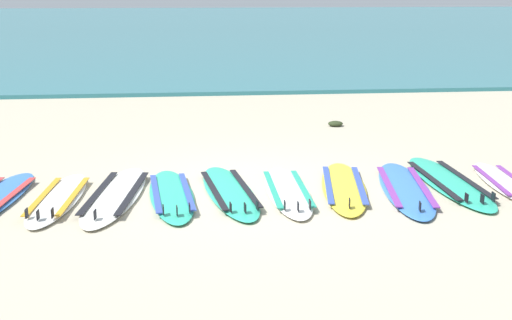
# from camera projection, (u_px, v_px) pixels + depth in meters

# --- Properties ---
(ground_plane) EXTENTS (80.00, 80.00, 0.00)m
(ground_plane) POSITION_uv_depth(u_px,v_px,m) (254.00, 190.00, 8.47)
(ground_plane) COLOR #B7AD93
(sea) EXTENTS (80.00, 60.00, 0.10)m
(sea) POSITION_uv_depth(u_px,v_px,m) (203.00, 23.00, 44.39)
(sea) COLOR teal
(sea) RESTS_ON ground
(surfboard_1) EXTENTS (0.68, 2.18, 0.18)m
(surfboard_1) POSITION_uv_depth(u_px,v_px,m) (58.00, 198.00, 8.02)
(surfboard_1) COLOR white
(surfboard_1) RESTS_ON ground
(surfboard_2) EXTENTS (0.92, 2.54, 0.18)m
(surfboard_2) POSITION_uv_depth(u_px,v_px,m) (116.00, 195.00, 8.16)
(surfboard_2) COLOR silver
(surfboard_2) RESTS_ON ground
(surfboard_3) EXTENTS (0.78, 2.27, 0.18)m
(surfboard_3) POSITION_uv_depth(u_px,v_px,m) (172.00, 195.00, 8.16)
(surfboard_3) COLOR #2DB793
(surfboard_3) RESTS_ON ground
(surfboard_4) EXTENTS (0.91, 2.40, 0.18)m
(surfboard_4) POSITION_uv_depth(u_px,v_px,m) (230.00, 191.00, 8.29)
(surfboard_4) COLOR #2DB793
(surfboard_4) RESTS_ON ground
(surfboard_5) EXTENTS (0.56, 2.21, 0.18)m
(surfboard_5) POSITION_uv_depth(u_px,v_px,m) (288.00, 191.00, 8.31)
(surfboard_5) COLOR white
(surfboard_5) RESTS_ON ground
(surfboard_6) EXTENTS (0.95, 2.39, 0.18)m
(surfboard_6) POSITION_uv_depth(u_px,v_px,m) (344.00, 187.00, 8.48)
(surfboard_6) COLOR yellow
(surfboard_6) RESTS_ON ground
(surfboard_7) EXTENTS (0.98, 2.53, 0.18)m
(surfboard_7) POSITION_uv_depth(u_px,v_px,m) (405.00, 188.00, 8.42)
(surfboard_7) COLOR #3875CC
(surfboard_7) RESTS_ON ground
(surfboard_8) EXTENTS (0.68, 2.54, 0.18)m
(surfboard_8) POSITION_uv_depth(u_px,v_px,m) (449.00, 182.00, 8.70)
(surfboard_8) COLOR #2DB793
(surfboard_8) RESTS_ON ground
(surfboard_9) EXTENTS (0.67, 2.00, 0.18)m
(surfboard_9) POSITION_uv_depth(u_px,v_px,m) (504.00, 182.00, 8.68)
(surfboard_9) COLOR white
(surfboard_9) RESTS_ON ground
(seaweed_clump_near_shoreline) EXTENTS (0.29, 0.23, 0.10)m
(seaweed_clump_near_shoreline) POSITION_uv_depth(u_px,v_px,m) (335.00, 124.00, 12.27)
(seaweed_clump_near_shoreline) COLOR #2D381E
(seaweed_clump_near_shoreline) RESTS_ON ground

